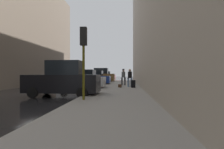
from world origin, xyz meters
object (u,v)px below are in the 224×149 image
parked_silver_sedan (83,80)px  parked_bronze_suv (100,76)px  parked_red_hatchback (104,76)px  pedestrian_with_beanie (123,76)px  traffic_light (84,47)px  fire_hydrant (102,84)px  duffel_bag (120,86)px  parked_black_suv (64,80)px  rolling_suitcase (133,84)px  pedestrian_in_jeans (130,77)px  parked_blue_sedan (94,78)px

parked_silver_sedan → parked_bronze_suv: size_ratio=0.92×
parked_red_hatchback → pedestrian_with_beanie: bearing=-74.4°
parked_red_hatchback → traffic_light: (1.85, -23.75, 1.91)m
fire_hydrant → duffel_bag: fire_hydrant is taller
parked_black_suv → parked_red_hatchback: 21.45m
parked_silver_sedan → duffel_bag: (3.42, 0.42, -0.56)m
traffic_light → pedestrian_with_beanie: size_ratio=2.03×
traffic_light → duffel_bag: 8.22m
parked_black_suv → pedestrian_with_beanie: 8.94m
parked_silver_sedan → parked_red_hatchback: same height
pedestrian_with_beanie → rolling_suitcase: pedestrian_with_beanie is taller
parked_silver_sedan → parked_bronze_suv: (-0.00, 11.42, 0.18)m
pedestrian_in_jeans → duffel_bag: (-0.94, -0.67, -0.81)m
parked_blue_sedan → parked_bronze_suv: (-0.00, 5.80, 0.18)m
fire_hydrant → pedestrian_in_jeans: pedestrian_in_jeans is taller
parked_black_suv → parked_bronze_suv: same height
parked_bronze_suv → traffic_light: size_ratio=1.28×
parked_silver_sedan → pedestrian_with_beanie: size_ratio=2.38×
parked_black_suv → duffel_bag: bearing=57.6°
parked_blue_sedan → fire_hydrant: size_ratio=5.97×
pedestrian_in_jeans → pedestrian_with_beanie: (-0.64, 2.09, 0.03)m
parked_red_hatchback → fire_hydrant: parked_red_hatchback is taller
pedestrian_with_beanie → duffel_bag: pedestrian_with_beanie is taller
parked_silver_sedan → fire_hydrant: bearing=5.8°
parked_black_suv → rolling_suitcase: 7.06m
parked_bronze_suv → pedestrian_with_beanie: size_ratio=2.59×
rolling_suitcase → duffel_bag: 1.24m
parked_black_suv → pedestrian_in_jeans: parked_black_suv is taller
parked_bronze_suv → rolling_suitcase: parked_bronze_suv is taller
rolling_suitcase → traffic_light: bearing=-110.2°
parked_silver_sedan → rolling_suitcase: (4.64, 0.32, -0.36)m
parked_silver_sedan → traffic_light: size_ratio=1.18×
parked_silver_sedan → parked_bronze_suv: bearing=90.0°
pedestrian_in_jeans → pedestrian_with_beanie: size_ratio=0.96×
parked_black_suv → duffel_bag: parked_black_suv is taller
rolling_suitcase → duffel_bag: rolling_suitcase is taller
traffic_light → duffel_bag: traffic_light is taller
parked_red_hatchback → fire_hydrant: size_ratio=5.97×
parked_black_suv → pedestrian_with_beanie: bearing=65.4°
parked_silver_sedan → parked_bronze_suv: 11.43m
traffic_light → rolling_suitcase: traffic_light is taller
traffic_light → pedestrian_with_beanie: bearing=79.9°
parked_silver_sedan → fire_hydrant: (1.80, 0.18, -0.35)m
pedestrian_with_beanie → rolling_suitcase: size_ratio=1.71×
traffic_light → parked_red_hatchback: bearing=94.5°
pedestrian_in_jeans → duffel_bag: bearing=-144.8°
parked_bronze_suv → parked_blue_sedan: bearing=-90.0°
parked_black_suv → duffel_bag: size_ratio=10.50×
parked_silver_sedan → parked_blue_sedan: bearing=90.0°
pedestrian_in_jeans → parked_red_hatchback: bearing=105.8°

